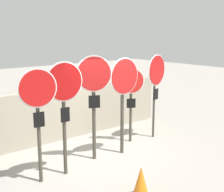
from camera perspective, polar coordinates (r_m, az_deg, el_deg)
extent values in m
plane|color=gray|center=(8.21, -1.75, -10.74)|extent=(40.00, 40.00, 0.00)
cube|color=#A89E89|center=(9.29, -8.13, -3.15)|extent=(6.94, 0.12, 1.53)
cylinder|color=#474238|center=(6.64, -13.26, -6.06)|extent=(0.08, 0.08, 2.29)
cylinder|color=white|center=(6.36, -13.48, 1.41)|extent=(0.80, 0.15, 0.81)
cylinder|color=red|center=(6.35, -13.43, 1.39)|extent=(0.74, 0.14, 0.75)
cube|color=black|center=(6.51, -13.20, -4.23)|extent=(0.23, 0.06, 0.31)
cylinder|color=#474238|center=(6.89, -8.74, -4.86)|extent=(0.08, 0.08, 2.38)
cylinder|color=white|center=(6.63, -8.75, 2.61)|extent=(0.86, 0.10, 0.86)
cylinder|color=#AD0F0F|center=(6.61, -8.68, 2.59)|extent=(0.80, 0.09, 0.80)
cube|color=black|center=(6.78, -8.55, -3.40)|extent=(0.21, 0.04, 0.32)
cylinder|color=#474238|center=(7.63, -3.34, -3.12)|extent=(0.09, 0.09, 2.37)
cylinder|color=white|center=(7.37, -3.32, 4.09)|extent=(0.81, 0.37, 0.87)
cylinder|color=red|center=(7.35, -3.29, 4.07)|extent=(0.75, 0.35, 0.81)
cube|color=black|center=(7.49, -3.25, -1.05)|extent=(0.27, 0.13, 0.31)
cylinder|color=#474238|center=(8.01, 1.87, -2.84)|extent=(0.09, 0.09, 2.24)
cylinder|color=white|center=(7.78, 2.27, 3.63)|extent=(0.94, 0.07, 0.94)
cylinder|color=red|center=(7.77, 2.36, 3.61)|extent=(0.88, 0.07, 0.88)
cylinder|color=#474238|center=(8.90, 3.43, -2.11)|extent=(0.08, 0.08, 2.01)
cylinder|color=white|center=(8.69, 3.57, 2.81)|extent=(0.63, 0.42, 0.73)
cylinder|color=red|center=(8.67, 3.59, 2.79)|extent=(0.58, 0.38, 0.67)
cube|color=black|center=(8.81, 3.51, -1.33)|extent=(0.23, 0.16, 0.26)
cylinder|color=#474238|center=(9.31, 7.68, -0.71)|extent=(0.07, 0.07, 2.29)
cylinder|color=white|center=(9.13, 8.15, 4.70)|extent=(0.89, 0.24, 0.90)
cylinder|color=red|center=(9.12, 8.25, 4.69)|extent=(0.83, 0.22, 0.84)
cube|color=black|center=(9.24, 8.02, 0.33)|extent=(0.24, 0.08, 0.31)
cone|color=orange|center=(6.26, 5.32, -15.18)|extent=(0.31, 0.31, 0.58)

